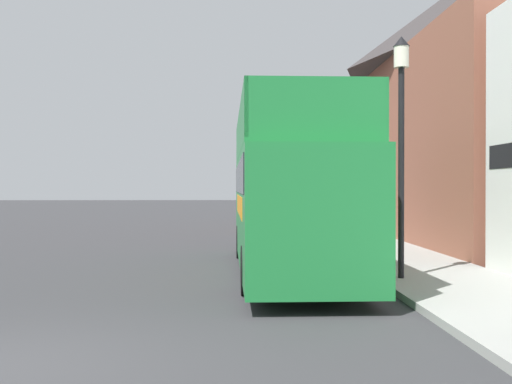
% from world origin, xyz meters
% --- Properties ---
extents(ground_plane, '(144.00, 144.00, 0.00)m').
position_xyz_m(ground_plane, '(0.00, 21.00, 0.00)').
color(ground_plane, '#333335').
extents(sidewalk, '(3.01, 108.00, 0.14)m').
position_xyz_m(sidewalk, '(7.40, 18.00, 0.07)').
color(sidewalk, '#999993').
rests_on(sidewalk, ground_plane).
extents(brick_terrace_rear, '(6.00, 21.56, 10.39)m').
position_xyz_m(brick_terrace_rear, '(11.91, 18.99, 5.20)').
color(brick_terrace_rear, '#935642').
rests_on(brick_terrace_rear, ground_plane).
extents(tour_bus, '(2.57, 10.17, 3.93)m').
position_xyz_m(tour_bus, '(4.13, 7.82, 1.81)').
color(tour_bus, '#1E7A38').
rests_on(tour_bus, ground_plane).
extents(parked_car_ahead_of_bus, '(1.84, 4.55, 1.42)m').
position_xyz_m(parked_car_ahead_of_bus, '(4.79, 16.55, 0.68)').
color(parked_car_ahead_of_bus, '#9E9EA3').
rests_on(parked_car_ahead_of_bus, ground_plane).
extents(lamp_post_nearest, '(0.35, 0.35, 5.19)m').
position_xyz_m(lamp_post_nearest, '(6.40, 5.90, 3.68)').
color(lamp_post_nearest, black).
rests_on(lamp_post_nearest, sidewalk).
extents(lamp_post_second, '(0.35, 0.35, 4.79)m').
position_xyz_m(lamp_post_second, '(6.33, 13.84, 3.44)').
color(lamp_post_second, black).
rests_on(lamp_post_second, sidewalk).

